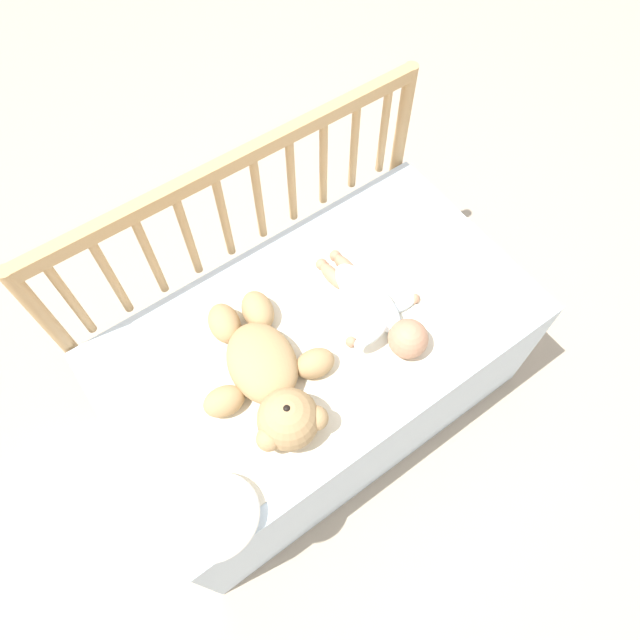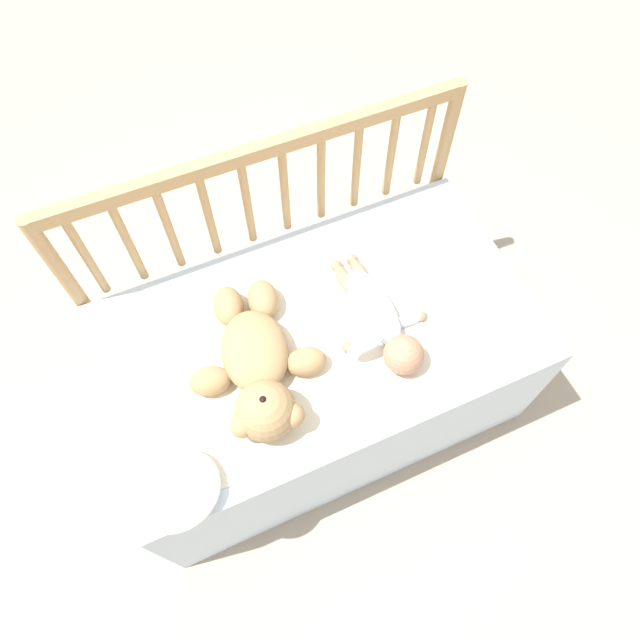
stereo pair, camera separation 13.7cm
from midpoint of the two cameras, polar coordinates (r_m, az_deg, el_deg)
name	(u,v)px [view 2 (the right image)]	position (r m, az deg, el deg)	size (l,w,h in m)	color
ground_plane	(320,396)	(1.84, 2.11, -7.81)	(12.00, 12.00, 0.00)	tan
crib_mattress	(320,367)	(1.63, 2.37, -4.97)	(1.09, 0.63, 0.45)	silver
crib_rail	(268,210)	(1.52, -2.66, 10.77)	(1.09, 0.04, 0.77)	tan
blanket	(312,337)	(1.41, 1.97, -1.95)	(0.82, 0.53, 0.01)	silver
teddy_bear	(258,367)	(1.33, -3.34, -4.96)	(0.33, 0.43, 0.14)	tan
baby	(381,319)	(1.41, 8.84, -0.11)	(0.24, 0.38, 0.10)	white
small_pillow	(176,490)	(1.28, -11.16, -16.63)	(0.19, 0.18, 0.06)	white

